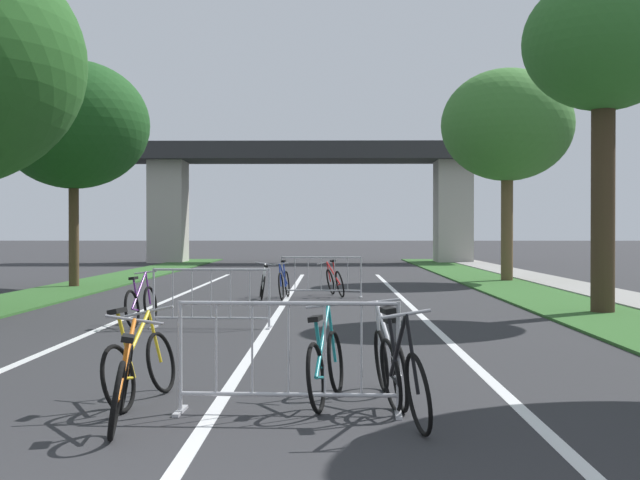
{
  "coord_description": "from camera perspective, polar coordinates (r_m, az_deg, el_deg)",
  "views": [
    {
      "loc": [
        1.1,
        -3.22,
        1.7
      ],
      "look_at": [
        0.77,
        23.29,
        1.43
      ],
      "focal_mm": 47.9,
      "sensor_mm": 36.0,
      "label": 1
    }
  ],
  "objects": [
    {
      "name": "bicycle_yellow_3",
      "position": [
        8.73,
        -11.94,
        -8.2
      ],
      "size": [
        0.55,
        1.67,
        0.96
      ],
      "rotation": [
        0.0,
        0.0,
        -0.2
      ],
      "color": "black",
      "rests_on": "ground"
    },
    {
      "name": "crowd_barrier_nearest",
      "position": [
        8.01,
        -2.12,
        -7.92
      ],
      "size": [
        2.11,
        0.52,
        1.05
      ],
      "rotation": [
        0.0,
        0.0,
        -0.04
      ],
      "color": "#ADADB2",
      "rests_on": "ground"
    },
    {
      "name": "bicycle_black_6",
      "position": [
        7.67,
        5.56,
        -9.19
      ],
      "size": [
        0.43,
        1.65,
        1.05
      ],
      "rotation": [
        0.0,
        0.0,
        3.31
      ],
      "color": "black",
      "rests_on": "ground"
    },
    {
      "name": "grass_verge_right",
      "position": [
        25.17,
        13.0,
        -3.24
      ],
      "size": [
        2.29,
        52.1,
        0.05
      ],
      "primitive_type": "cube",
      "color": "#2D5B26",
      "rests_on": "ground"
    },
    {
      "name": "bicycle_silver_1",
      "position": [
        8.63,
        4.68,
        -8.26
      ],
      "size": [
        0.52,
        1.71,
        1.0
      ],
      "rotation": [
        0.0,
        0.0,
        0.11
      ],
      "color": "black",
      "rests_on": "ground"
    },
    {
      "name": "lane_stripe_left_lane",
      "position": [
        18.8,
        -11.66,
        -4.6
      ],
      "size": [
        0.14,
        30.14,
        0.01
      ],
      "primitive_type": "cube",
      "color": "silver",
      "rests_on": "ground"
    },
    {
      "name": "tree_left_cypress_far",
      "position": [
        26.88,
        -16.14,
        7.39
      ],
      "size": [
        4.53,
        4.53,
        6.83
      ],
      "color": "#4C3823",
      "rests_on": "ground"
    },
    {
      "name": "grass_verge_left",
      "position": [
        25.72,
        -16.38,
        -3.17
      ],
      "size": [
        2.29,
        52.1,
        0.05
      ],
      "primitive_type": "cube",
      "color": "#2D5B26",
      "rests_on": "ground"
    },
    {
      "name": "bicycle_orange_0",
      "position": [
        7.75,
        -13.09,
        -9.38
      ],
      "size": [
        0.53,
        1.74,
        0.93
      ],
      "rotation": [
        0.0,
        0.0,
        0.17
      ],
      "color": "black",
      "rests_on": "ground"
    },
    {
      "name": "crowd_barrier_second",
      "position": [
        15.09,
        -7.28,
        -3.92
      ],
      "size": [
        2.11,
        0.52,
        1.05
      ],
      "rotation": [
        0.0,
        0.0,
        -0.04
      ],
      "color": "#ADADB2",
      "rests_on": "ground"
    },
    {
      "name": "bicycle_blue_8",
      "position": [
        21.53,
        -2.42,
        -2.91
      ],
      "size": [
        0.44,
        1.78,
        0.97
      ],
      "rotation": [
        0.0,
        0.0,
        3.06
      ],
      "color": "black",
      "rests_on": "ground"
    },
    {
      "name": "crowd_barrier_third",
      "position": [
        21.91,
        0.09,
        -2.51
      ],
      "size": [
        2.12,
        0.55,
        1.05
      ],
      "rotation": [
        0.0,
        0.0,
        -0.05
      ],
      "color": "#ADADB2",
      "rests_on": "ground"
    },
    {
      "name": "lane_stripe_right_lane",
      "position": [
        18.46,
        6.38,
        -4.69
      ],
      "size": [
        0.14,
        30.14,
        0.01
      ],
      "primitive_type": "cube",
      "color": "silver",
      "rests_on": "ground"
    },
    {
      "name": "overpass_bridge",
      "position": [
        46.39,
        -0.65,
        4.36
      ],
      "size": [
        22.61,
        3.93,
        6.42
      ],
      "color": "#2D2D30",
      "rests_on": "ground"
    },
    {
      "name": "bicycle_teal_5",
      "position": [
        8.52,
        0.39,
        -8.36
      ],
      "size": [
        0.47,
        1.65,
        0.97
      ],
      "rotation": [
        0.0,
        0.0,
        -0.19
      ],
      "color": "black",
      "rests_on": "ground"
    },
    {
      "name": "sidewalk_path_right",
      "position": [
        25.66,
        17.32,
        -3.15
      ],
      "size": [
        1.67,
        52.1,
        0.08
      ],
      "primitive_type": "cube",
      "color": "gray",
      "rests_on": "ground"
    },
    {
      "name": "bicycle_white_7",
      "position": [
        21.54,
        -3.84,
        -2.99
      ],
      "size": [
        0.53,
        1.7,
        0.92
      ],
      "rotation": [
        0.0,
        0.0,
        0.11
      ],
      "color": "black",
      "rests_on": "ground"
    },
    {
      "name": "tree_right_oak_near",
      "position": [
        29.63,
        12.4,
        7.47
      ],
      "size": [
        4.44,
        4.44,
        7.17
      ],
      "color": "brown",
      "rests_on": "ground"
    },
    {
      "name": "bicycle_red_2",
      "position": [
        22.32,
        0.99,
        -2.79
      ],
      "size": [
        0.77,
        1.77,
        0.97
      ],
      "rotation": [
        0.0,
        0.0,
        0.22
      ],
      "color": "black",
      "rests_on": "ground"
    },
    {
      "name": "lane_stripe_center",
      "position": [
        18.4,
        -2.72,
        -4.7
      ],
      "size": [
        0.14,
        30.14,
        0.01
      ],
      "primitive_type": "cube",
      "color": "silver",
      "rests_on": "ground"
    },
    {
      "name": "bicycle_purple_4",
      "position": [
        15.74,
        -11.86,
        -4.26
      ],
      "size": [
        0.43,
        1.68,
        0.98
      ],
      "rotation": [
        0.0,
        0.0,
        -0.11
      ],
      "color": "black",
      "rests_on": "ground"
    },
    {
      "name": "tree_right_maple_mid",
      "position": [
        18.76,
        18.41,
        12.11
      ],
      "size": [
        3.29,
        3.29,
        6.96
      ],
      "color": "#3D2D1E",
      "rests_on": "ground"
    }
  ]
}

